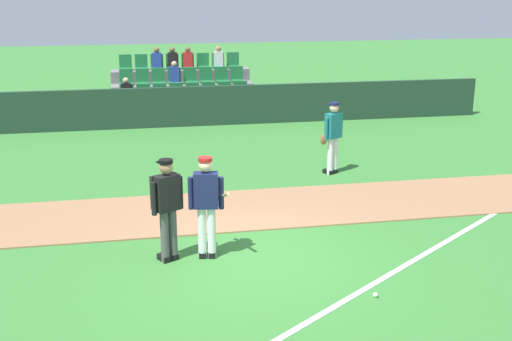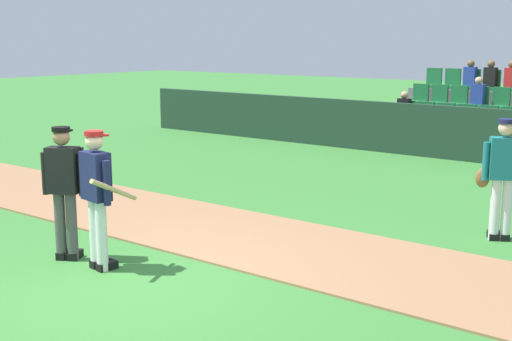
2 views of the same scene
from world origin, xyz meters
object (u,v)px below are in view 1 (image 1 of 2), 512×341
object	(u,v)px
batter_navy_jersey	(207,203)
runner_teal_jersey	(333,135)
umpire_home_plate	(167,204)
baseball	(375,295)

from	to	relation	value
batter_navy_jersey	runner_teal_jersey	bearing A→B (deg)	50.85
umpire_home_plate	batter_navy_jersey	bearing A→B (deg)	-0.48
umpire_home_plate	runner_teal_jersey	size ratio (longest dim) A/B	1.00
umpire_home_plate	baseball	xyz separation A→B (m)	(2.93, -1.89, -0.96)
umpire_home_plate	baseball	bearing A→B (deg)	-32.91
batter_navy_jersey	runner_teal_jersey	xyz separation A→B (m)	(3.54, 4.34, -0.01)
umpire_home_plate	baseball	size ratio (longest dim) A/B	23.78
runner_teal_jersey	umpire_home_plate	bearing A→B (deg)	-134.00
batter_navy_jersey	baseball	xyz separation A→B (m)	(2.28, -1.89, -0.93)
baseball	batter_navy_jersey	bearing A→B (deg)	140.30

